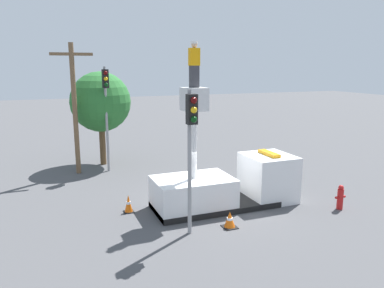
# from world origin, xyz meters

# --- Properties ---
(ground_plane) EXTENTS (120.00, 120.00, 0.00)m
(ground_plane) POSITION_xyz_m (0.00, 0.00, 0.00)
(ground_plane) COLOR #4C4C4F
(bucket_truck) EXTENTS (6.23, 2.21, 5.06)m
(bucket_truck) POSITION_xyz_m (0.58, 0.00, 0.90)
(bucket_truck) COLOR black
(bucket_truck) RESTS_ON ground
(worker) EXTENTS (0.40, 0.26, 1.75)m
(worker) POSITION_xyz_m (-0.95, 0.00, 5.94)
(worker) COLOR #38383D
(worker) RESTS_ON bucket_truck
(traffic_light_pole) EXTENTS (0.34, 0.57, 5.13)m
(traffic_light_pole) POSITION_xyz_m (-1.92, -2.14, 3.63)
(traffic_light_pole) COLOR gray
(traffic_light_pole) RESTS_ON ground
(traffic_light_across) EXTENTS (0.34, 0.57, 5.87)m
(traffic_light_across) POSITION_xyz_m (-3.27, 7.21, 4.13)
(traffic_light_across) COLOR gray
(traffic_light_across) RESTS_ON ground
(fire_hydrant) EXTENTS (0.50, 0.26, 1.05)m
(fire_hydrant) POSITION_xyz_m (4.77, -2.14, 0.51)
(fire_hydrant) COLOR red
(fire_hydrant) RESTS_ON ground
(traffic_cone_rear) EXTENTS (0.40, 0.40, 0.74)m
(traffic_cone_rear) POSITION_xyz_m (-3.54, 0.76, 0.35)
(traffic_cone_rear) COLOR black
(traffic_cone_rear) RESTS_ON ground
(traffic_cone_curbside) EXTENTS (0.52, 0.52, 0.61)m
(traffic_cone_curbside) POSITION_xyz_m (-0.36, -2.09, 0.29)
(traffic_cone_curbside) COLOR black
(traffic_cone_curbside) RESTS_ON ground
(tree_left_bg) EXTENTS (3.56, 3.56, 5.59)m
(tree_left_bg) POSITION_xyz_m (-3.34, 8.99, 3.80)
(tree_left_bg) COLOR brown
(tree_left_bg) RESTS_ON ground
(utility_pole) EXTENTS (2.20, 0.26, 7.11)m
(utility_pole) POSITION_xyz_m (-4.93, 7.52, 3.86)
(utility_pole) COLOR brown
(utility_pole) RESTS_ON ground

